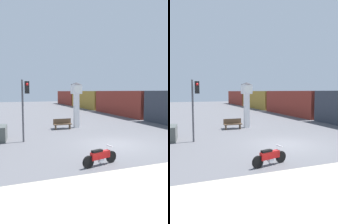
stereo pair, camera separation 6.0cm
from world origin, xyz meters
TOP-DOWN VIEW (x-y plane):
  - ground_plane at (0.00, 0.00)m, footprint 120.00×120.00m
  - motorcycle at (-2.59, -3.23)m, footprint 1.85×0.62m
  - clock_tower at (-0.21, 6.96)m, footprint 1.02×1.02m
  - freight_train at (9.83, 22.12)m, footprint 2.80×52.24m
  - traffic_light at (-5.20, 2.77)m, footprint 0.50×0.35m
  - bench at (-1.65, 6.54)m, footprint 1.60×0.44m

SIDE VIEW (x-z plane):
  - ground_plane at x=0.00m, z-range 0.00..0.00m
  - motorcycle at x=-2.59m, z-range -0.02..0.82m
  - bench at x=-1.65m, z-range 0.03..0.95m
  - freight_train at x=9.83m, z-range 0.00..3.40m
  - clock_tower at x=-0.21m, z-range 0.68..4.83m
  - traffic_light at x=-5.20m, z-range 0.77..4.86m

